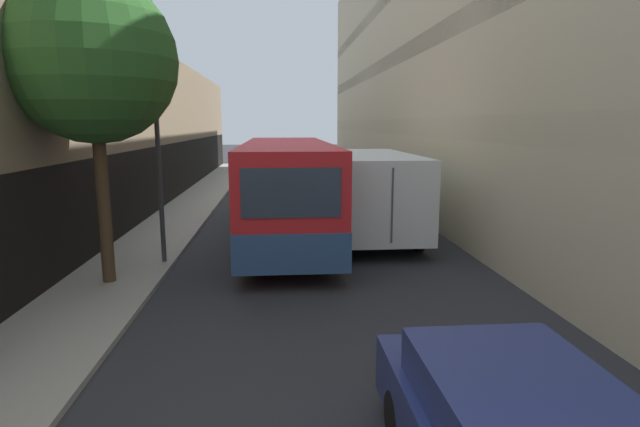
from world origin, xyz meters
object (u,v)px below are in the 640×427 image
street_lamp (153,58)px  street_tree_left (93,61)px  bus (287,188)px  box_truck (365,187)px

street_lamp → street_tree_left: size_ratio=1.12×
bus → box_truck: (2.63, 0.73, -0.11)m
box_truck → street_tree_left: size_ratio=1.29×
box_truck → street_lamp: (-5.88, -3.71, 3.67)m
bus → street_tree_left: (-4.12, -4.57, 3.31)m
bus → street_lamp: 5.67m
box_truck → street_lamp: size_ratio=1.14×
bus → box_truck: bearing=15.4°
bus → street_tree_left: size_ratio=1.66×
street_tree_left → bus: bearing=48.0°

